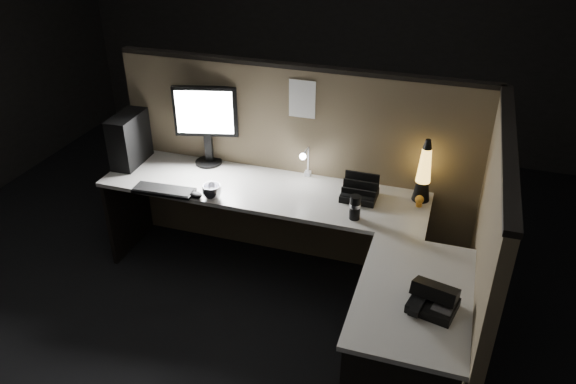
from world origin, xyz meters
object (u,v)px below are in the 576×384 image
(keyboard, at_px, (164,190))
(desk_phone, at_px, (433,299))
(pc_tower, at_px, (129,139))
(lava_lamp, at_px, (424,175))
(monitor, at_px, (206,118))

(keyboard, distance_m, desk_phone, 1.98)
(pc_tower, height_order, keyboard, pc_tower)
(desk_phone, bearing_deg, lava_lamp, 112.74)
(keyboard, xyz_separation_m, lava_lamp, (1.70, 0.44, 0.17))
(lava_lamp, height_order, desk_phone, lava_lamp)
(lava_lamp, distance_m, desk_phone, 1.09)
(pc_tower, distance_m, lava_lamp, 2.14)
(pc_tower, bearing_deg, desk_phone, -24.72)
(keyboard, bearing_deg, pc_tower, 140.00)
(keyboard, height_order, desk_phone, desk_phone)
(pc_tower, xyz_separation_m, lava_lamp, (2.14, 0.12, -0.01))
(pc_tower, bearing_deg, keyboard, -38.61)
(keyboard, height_order, lava_lamp, lava_lamp)
(monitor, distance_m, desk_phone, 2.12)
(monitor, distance_m, keyboard, 0.62)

